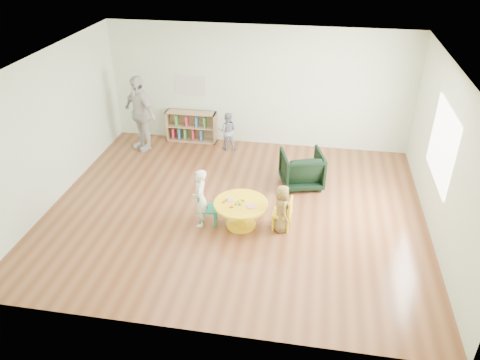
{
  "coord_description": "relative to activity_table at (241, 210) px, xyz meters",
  "views": [
    {
      "loc": [
        1.34,
        -7.27,
        4.93
      ],
      "look_at": [
        0.13,
        -0.3,
        0.83
      ],
      "focal_mm": 35.0,
      "sensor_mm": 36.0,
      "label": 1
    }
  ],
  "objects": [
    {
      "name": "child_right",
      "position": [
        0.72,
        0.0,
        0.11
      ],
      "size": [
        0.41,
        0.5,
        0.89
      ],
      "primitive_type": "imported",
      "rotation": [
        0.0,
        0.0,
        1.9
      ],
      "color": "yellow",
      "rests_on": "ground"
    },
    {
      "name": "room",
      "position": [
        -0.17,
        0.5,
        1.56
      ],
      "size": [
        7.1,
        7.0,
        2.8
      ],
      "color": "brown",
      "rests_on": "ground"
    },
    {
      "name": "adult_caretaker",
      "position": [
        -2.82,
        2.73,
        0.55
      ],
      "size": [
        1.1,
        0.92,
        1.77
      ],
      "primitive_type": "imported",
      "rotation": [
        0.0,
        0.0,
        -0.57
      ],
      "color": "silver",
      "rests_on": "ground"
    },
    {
      "name": "kid_chair_right",
      "position": [
        0.77,
        0.06,
        -0.01
      ],
      "size": [
        0.36,
        0.36,
        0.61
      ],
      "rotation": [
        0.0,
        0.0,
        1.47
      ],
      "color": "yellow",
      "rests_on": "ground"
    },
    {
      "name": "armchair",
      "position": [
        0.97,
        1.62,
        0.04
      ],
      "size": [
        0.99,
        1.01,
        0.75
      ],
      "primitive_type": "imported",
      "rotation": [
        0.0,
        0.0,
        3.42
      ],
      "color": "black",
      "rests_on": "ground"
    },
    {
      "name": "kid_chair_left",
      "position": [
        -0.64,
        -0.01,
        -0.01
      ],
      "size": [
        0.35,
        0.35,
        0.61
      ],
      "rotation": [
        0.0,
        0.0,
        -1.48
      ],
      "color": "#177F62",
      "rests_on": "ground"
    },
    {
      "name": "toddler",
      "position": [
        -0.83,
        3.03,
        0.12
      ],
      "size": [
        0.46,
        0.36,
        0.91
      ],
      "primitive_type": "imported",
      "rotation": [
        0.0,
        0.0,
        3.18
      ],
      "color": "#1D2848",
      "rests_on": "ground"
    },
    {
      "name": "alphabet_poster",
      "position": [
        -1.79,
        3.48,
        1.02
      ],
      "size": [
        0.74,
        0.01,
        0.54
      ],
      "color": "white",
      "rests_on": "ground"
    },
    {
      "name": "child_left",
      "position": [
        -0.72,
        -0.07,
        0.21
      ],
      "size": [
        0.32,
        0.43,
        1.09
      ],
      "primitive_type": "imported",
      "rotation": [
        0.0,
        0.0,
        -1.42
      ],
      "color": "white",
      "rests_on": "ground"
    },
    {
      "name": "activity_table",
      "position": [
        0.0,
        0.0,
        0.0
      ],
      "size": [
        0.96,
        0.96,
        0.53
      ],
      "rotation": [
        0.0,
        0.0,
        0.02
      ],
      "color": "yellow",
      "rests_on": "ground"
    },
    {
      "name": "bookshelf",
      "position": [
        -1.8,
        3.35,
        0.03
      ],
      "size": [
        1.2,
        0.3,
        0.75
      ],
      "color": "#A07E58",
      "rests_on": "ground"
    }
  ]
}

